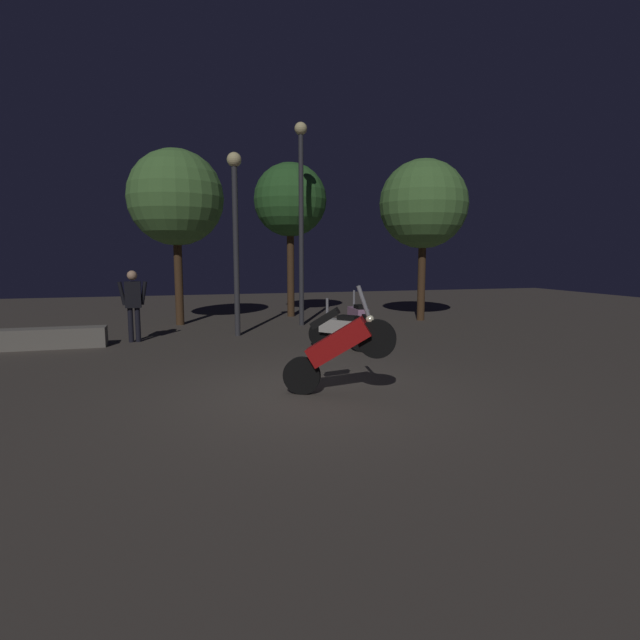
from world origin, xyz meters
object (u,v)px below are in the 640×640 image
(motorcycle_white_parked_left, at_px, (341,329))
(person_rider_beside, at_px, (133,300))
(streetlamp_near, at_px, (301,201))
(streetlamp_far, at_px, (235,220))
(motorcycle_pink_parked_right, at_px, (358,316))
(motorcycle_red_foreground, at_px, (338,346))

(motorcycle_white_parked_left, xyz_separation_m, person_rider_beside, (-4.43, 2.22, 0.58))
(streetlamp_near, relative_size, streetlamp_far, 1.26)
(motorcycle_white_parked_left, height_order, motorcycle_pink_parked_right, same)
(motorcycle_white_parked_left, distance_m, streetlamp_near, 5.06)
(person_rider_beside, bearing_deg, motorcycle_red_foreground, -152.51)
(motorcycle_red_foreground, relative_size, streetlamp_near, 0.28)
(motorcycle_white_parked_left, bearing_deg, streetlamp_near, -40.48)
(streetlamp_near, bearing_deg, motorcycle_white_parked_left, -91.24)
(motorcycle_white_parked_left, xyz_separation_m, streetlamp_near, (0.09, 3.96, 3.16))
(streetlamp_near, bearing_deg, streetlamp_far, -144.59)
(person_rider_beside, bearing_deg, motorcycle_white_parked_left, -118.71)
(person_rider_beside, distance_m, streetlamp_near, 5.48)
(streetlamp_near, bearing_deg, motorcycle_pink_parked_right, -57.99)
(motorcycle_red_foreground, xyz_separation_m, streetlamp_far, (-0.78, 6.01, 2.19))
(person_rider_beside, relative_size, streetlamp_far, 0.37)
(motorcycle_red_foreground, distance_m, streetlamp_near, 8.09)
(motorcycle_red_foreground, bearing_deg, person_rider_beside, 144.83)
(person_rider_beside, bearing_deg, motorcycle_pink_parked_right, -92.52)
(motorcycle_white_parked_left, xyz_separation_m, streetlamp_far, (-1.96, 2.50, 2.50))
(motorcycle_pink_parked_right, distance_m, person_rider_beside, 5.66)
(motorcycle_white_parked_left, height_order, streetlamp_near, streetlamp_near)
(motorcycle_pink_parked_right, bearing_deg, streetlamp_near, 33.95)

